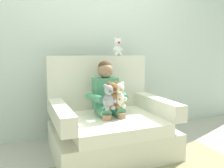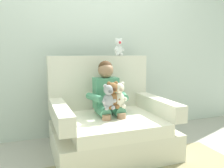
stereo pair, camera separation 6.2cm
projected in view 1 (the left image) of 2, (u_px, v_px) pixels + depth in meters
name	position (u px, v px, depth m)	size (l,w,h in m)	color
ground_plane	(111.00, 152.00, 2.46)	(8.00, 8.00, 0.00)	#ADA89E
back_wall	(90.00, 35.00, 2.97)	(6.00, 0.10, 2.60)	silver
armchair	(109.00, 123.00, 2.48)	(1.20, 0.97, 1.03)	silver
seated_child	(107.00, 95.00, 2.45)	(0.45, 0.39, 0.82)	#4C9370
plush_brown	(113.00, 96.00, 2.28)	(0.16, 0.13, 0.28)	brown
plush_cream	(119.00, 96.00, 2.31)	(0.16, 0.13, 0.27)	silver
plush_grey	(109.00, 97.00, 2.25)	(0.15, 0.12, 0.25)	#9E9EA3
plush_white_on_backrest	(118.00, 47.00, 2.78)	(0.13, 0.10, 0.22)	white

